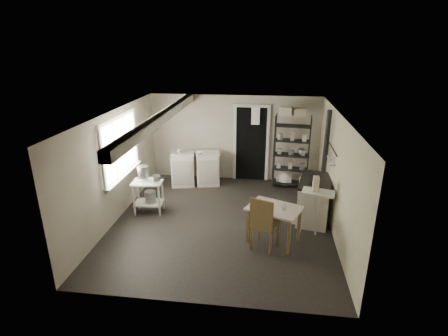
# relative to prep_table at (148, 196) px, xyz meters

# --- Properties ---
(floor) EXTENTS (5.00, 5.00, 0.00)m
(floor) POSITION_rel_prep_table_xyz_m (1.68, -0.22, -0.40)
(floor) COLOR black
(floor) RESTS_ON ground
(ceiling) EXTENTS (5.00, 5.00, 0.00)m
(ceiling) POSITION_rel_prep_table_xyz_m (1.68, -0.22, 1.90)
(ceiling) COLOR silver
(ceiling) RESTS_ON wall_back
(wall_back) EXTENTS (4.50, 0.02, 2.30)m
(wall_back) POSITION_rel_prep_table_xyz_m (1.68, 2.28, 0.75)
(wall_back) COLOR #B6AC9B
(wall_back) RESTS_ON ground
(wall_front) EXTENTS (4.50, 0.02, 2.30)m
(wall_front) POSITION_rel_prep_table_xyz_m (1.68, -2.72, 0.75)
(wall_front) COLOR #B6AC9B
(wall_front) RESTS_ON ground
(wall_left) EXTENTS (0.02, 5.00, 2.30)m
(wall_left) POSITION_rel_prep_table_xyz_m (-0.57, -0.22, 0.75)
(wall_left) COLOR #B6AC9B
(wall_left) RESTS_ON ground
(wall_right) EXTENTS (0.02, 5.00, 2.30)m
(wall_right) POSITION_rel_prep_table_xyz_m (3.93, -0.22, 0.75)
(wall_right) COLOR #B6AC9B
(wall_right) RESTS_ON ground
(window) EXTENTS (0.12, 1.76, 1.28)m
(window) POSITION_rel_prep_table_xyz_m (-0.54, -0.02, 1.10)
(window) COLOR silver
(window) RESTS_ON wall_left
(doorway) EXTENTS (0.96, 0.10, 2.08)m
(doorway) POSITION_rel_prep_table_xyz_m (2.13, 2.25, 0.60)
(doorway) COLOR silver
(doorway) RESTS_ON ground
(ceiling_beam) EXTENTS (0.18, 5.00, 0.18)m
(ceiling_beam) POSITION_rel_prep_table_xyz_m (0.48, -0.22, 1.80)
(ceiling_beam) COLOR silver
(ceiling_beam) RESTS_ON ceiling
(wallpaper_panel) EXTENTS (0.01, 5.00, 2.30)m
(wallpaper_panel) POSITION_rel_prep_table_xyz_m (3.92, -0.22, 0.75)
(wallpaper_panel) COLOR beige
(wallpaper_panel) RESTS_ON wall_right
(utensil_rail) EXTENTS (0.06, 1.20, 0.44)m
(utensil_rail) POSITION_rel_prep_table_xyz_m (3.87, 0.38, 1.15)
(utensil_rail) COLOR #ACACAF
(utensil_rail) RESTS_ON wall_right
(prep_table) EXTENTS (0.69, 0.52, 0.74)m
(prep_table) POSITION_rel_prep_table_xyz_m (0.00, 0.00, 0.00)
(prep_table) COLOR silver
(prep_table) RESTS_ON ground
(stockpot) EXTENTS (0.31, 0.31, 0.26)m
(stockpot) POSITION_rel_prep_table_xyz_m (-0.09, 0.03, 0.54)
(stockpot) COLOR #ACACAF
(stockpot) RESTS_ON prep_table
(saucepan) EXTENTS (0.19, 0.19, 0.10)m
(saucepan) POSITION_rel_prep_table_xyz_m (0.22, -0.05, 0.45)
(saucepan) COLOR #ACACAF
(saucepan) RESTS_ON prep_table
(bucket) EXTENTS (0.26, 0.26, 0.26)m
(bucket) POSITION_rel_prep_table_xyz_m (0.05, -0.02, -0.02)
(bucket) COLOR #ACACAF
(bucket) RESTS_ON prep_table
(base_cabinets) EXTENTS (1.41, 0.84, 0.87)m
(base_cabinets) POSITION_rel_prep_table_xyz_m (0.70, 1.73, 0.06)
(base_cabinets) COLOR silver
(base_cabinets) RESTS_ON ground
(mixing_bowl) EXTENTS (0.37, 0.37, 0.07)m
(mixing_bowl) POSITION_rel_prep_table_xyz_m (0.79, 1.69, 0.56)
(mixing_bowl) COLOR silver
(mixing_bowl) RESTS_ON base_cabinets
(counter_cup) EXTENTS (0.16, 0.16, 0.09)m
(counter_cup) POSITION_rel_prep_table_xyz_m (0.30, 1.68, 0.57)
(counter_cup) COLOR silver
(counter_cup) RESTS_ON base_cabinets
(shelf_rack) EXTENTS (0.93, 0.44, 1.89)m
(shelf_rack) POSITION_rel_prep_table_xyz_m (3.17, 1.85, 0.55)
(shelf_rack) COLOR black
(shelf_rack) RESTS_ON ground
(shelf_jar) EXTENTS (0.09, 0.09, 0.19)m
(shelf_jar) POSITION_rel_prep_table_xyz_m (2.88, 1.89, 0.97)
(shelf_jar) COLOR silver
(shelf_jar) RESTS_ON shelf_rack
(storage_box_a) EXTENTS (0.34, 0.31, 0.21)m
(storage_box_a) POSITION_rel_prep_table_xyz_m (2.98, 1.89, 1.61)
(storage_box_a) COLOR beige
(storage_box_a) RESTS_ON shelf_rack
(storage_box_b) EXTENTS (0.32, 0.30, 0.18)m
(storage_box_b) POSITION_rel_prep_table_xyz_m (3.30, 1.86, 1.59)
(storage_box_b) COLOR beige
(storage_box_b) RESTS_ON shelf_rack
(stove) EXTENTS (0.83, 1.23, 0.89)m
(stove) POSITION_rel_prep_table_xyz_m (3.60, 0.16, 0.04)
(stove) COLOR silver
(stove) RESTS_ON ground
(stovepipe) EXTENTS (0.14, 0.14, 1.44)m
(stovepipe) POSITION_rel_prep_table_xyz_m (3.81, 0.64, 1.19)
(stovepipe) COLOR black
(stovepipe) RESTS_ON stove
(side_ledge) EXTENTS (0.67, 0.46, 0.93)m
(side_ledge) POSITION_rel_prep_table_xyz_m (3.56, -0.51, 0.03)
(side_ledge) COLOR silver
(side_ledge) RESTS_ON ground
(oats_box) EXTENTS (0.12, 0.19, 0.27)m
(oats_box) POSITION_rel_prep_table_xyz_m (3.50, -0.49, 0.61)
(oats_box) COLOR beige
(oats_box) RESTS_ON side_ledge
(work_table) EXTENTS (1.13, 0.99, 0.72)m
(work_table) POSITION_rel_prep_table_xyz_m (2.74, -0.88, -0.02)
(work_table) COLOR beige
(work_table) RESTS_ON ground
(table_cup) EXTENTS (0.13, 0.13, 0.10)m
(table_cup) POSITION_rel_prep_table_xyz_m (2.91, -0.96, 0.41)
(table_cup) COLOR silver
(table_cup) RESTS_ON work_table
(chair) EXTENTS (0.57, 0.59, 1.05)m
(chair) POSITION_rel_prep_table_xyz_m (2.59, -1.10, 0.08)
(chair) COLOR brown
(chair) RESTS_ON ground
(flour_sack) EXTENTS (0.39, 0.33, 0.45)m
(flour_sack) POSITION_rel_prep_table_xyz_m (3.06, 1.92, -0.16)
(flour_sack) COLOR white
(flour_sack) RESTS_ON ground
(floor_crock) EXTENTS (0.17, 0.17, 0.16)m
(floor_crock) POSITION_rel_prep_table_xyz_m (3.18, -0.11, -0.33)
(floor_crock) COLOR silver
(floor_crock) RESTS_ON ground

